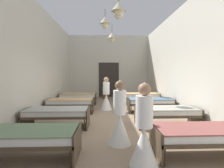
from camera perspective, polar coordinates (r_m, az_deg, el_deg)
name	(u,v)px	position (r m, az deg, el deg)	size (l,w,h in m)	color
ground_plane	(112,119)	(6.20, -0.13, -12.12)	(6.08, 11.83, 0.10)	#8C755B
room_shell	(111,62)	(7.19, -0.47, 7.74)	(5.88, 11.43, 4.27)	beige
bed_left_row_0	(28,136)	(3.65, -27.07, -15.86)	(1.90, 0.84, 0.57)	#473828
bed_right_row_0	(202,134)	(3.83, 28.71, -14.94)	(1.90, 0.84, 0.57)	#473828
bed_left_row_1	(57,113)	(5.36, -18.37, -9.42)	(1.90, 0.84, 0.57)	#473828
bed_right_row_1	(167,112)	(5.49, 18.38, -9.11)	(1.90, 0.84, 0.57)	#473828
bed_left_row_2	(71,102)	(7.17, -14.10, -6.07)	(1.90, 0.84, 0.57)	#473828
bed_right_row_2	(150,102)	(7.27, 13.11, -5.93)	(1.90, 0.84, 0.57)	#473828
bed_left_row_3	(78,96)	(9.01, -11.59, -4.06)	(1.90, 0.84, 0.57)	#473828
bed_right_row_3	(141,96)	(9.09, 9.96, -3.98)	(1.90, 0.84, 0.57)	#473828
nurse_near_aisle	(120,121)	(3.89, 2.68, -12.82)	(0.52, 0.52, 1.49)	white
nurse_mid_aisle	(144,137)	(3.08, 10.98, -17.40)	(0.52, 0.52, 1.49)	white
nurse_far_aisle	(106,98)	(7.48, -2.02, -4.87)	(0.52, 0.52, 1.49)	white
potted_plant	(105,87)	(10.76, -2.30, -1.18)	(0.48, 0.48, 1.30)	brown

